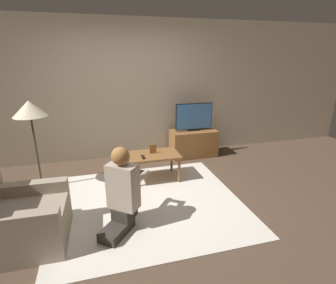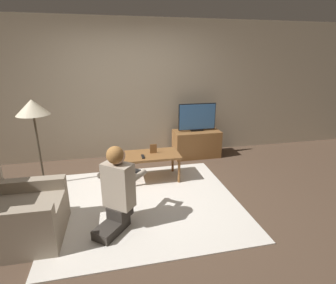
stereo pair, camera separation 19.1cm
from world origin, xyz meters
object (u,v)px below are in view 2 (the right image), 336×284
tv (197,117)px  armchair (17,216)px  floor_lamp (33,112)px  person_kneeling (118,188)px  coffee_table (150,157)px

tv → armchair: bearing=-143.5°
floor_lamp → person_kneeling: (1.11, -1.30, -0.66)m
coffee_table → armchair: armchair is taller
armchair → person_kneeling: size_ratio=0.89×
person_kneeling → tv: bearing=-90.0°
tv → coffee_table: (-1.07, -0.87, -0.40)m
person_kneeling → floor_lamp: bearing=-10.6°
armchair → floor_lamp: bearing=2.3°
coffee_table → armchair: 1.98m
floor_lamp → armchair: size_ratio=1.53×
tv → armchair: tv is taller
coffee_table → tv: bearing=39.1°
coffee_table → person_kneeling: bearing=-115.7°
floor_lamp → person_kneeling: size_ratio=1.36×
coffee_table → person_kneeling: size_ratio=0.94×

